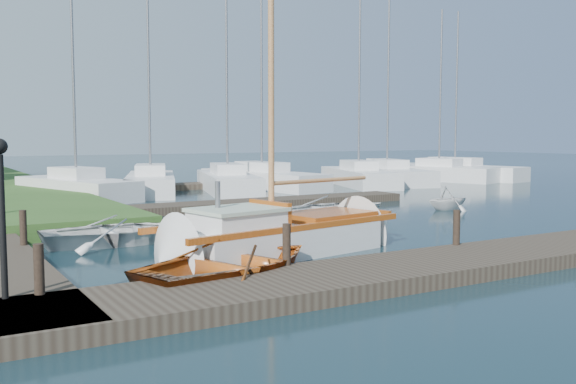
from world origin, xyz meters
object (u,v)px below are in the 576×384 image
mooring_post_1 (287,244)px  marina_boat_3 (262,177)px  marina_boat_5 (387,173)px  lamp_post (1,196)px  tender_d (448,197)px  marina_boat_1 (151,182)px  mooring_post_0 (39,269)px  marina_boat_6 (439,172)px  mooring_post_4 (23,228)px  sailboat (283,239)px  marina_boat_4 (359,175)px  mooring_post_2 (457,227)px  tender_c (335,206)px  tender_a (119,228)px  marina_boat_7 (455,170)px  marina_boat_2 (228,180)px  marina_boat_0 (76,186)px  dinghy (234,258)px

mooring_post_1 → marina_boat_3: size_ratio=0.08×
marina_boat_3 → marina_boat_5: bearing=-100.3°
lamp_post → tender_d: 17.81m
marina_boat_1 → marina_boat_3: (6.13, -0.04, 0.00)m
mooring_post_0 → marina_boat_5: size_ratio=0.07×
marina_boat_6 → mooring_post_0: bearing=108.2°
mooring_post_4 → sailboat: 5.95m
mooring_post_0 → tender_d: mooring_post_0 is taller
marina_boat_4 → tender_d: bearing=177.7°
mooring_post_2 → tender_c: bearing=77.6°
tender_a → marina_boat_7: (25.85, 13.78, 0.16)m
mooring_post_2 → marina_boat_2: 18.90m
marina_boat_5 → marina_boat_6: 3.85m
marina_boat_6 → tender_d: bearing=120.2°
tender_c → marina_boat_4: size_ratio=0.36×
tender_a → tender_d: size_ratio=2.05×
mooring_post_1 → marina_boat_4: 24.23m
marina_boat_4 → tender_a: bearing=144.9°
tender_c → mooring_post_2: bearing=164.7°
mooring_post_4 → marina_boat_4: bearing=34.5°
tender_a → marina_boat_7: size_ratio=0.36×
tender_c → marina_boat_4: bearing=-42.9°
mooring_post_4 → tender_c: 10.26m
tender_d → marina_boat_6: bearing=-42.8°
mooring_post_0 → marina_boat_0: bearing=75.9°
mooring_post_1 → dinghy: mooring_post_1 is taller
mooring_post_1 → tender_c: 9.29m
tender_a → mooring_post_2: bearing=-132.6°
mooring_post_2 → tender_d: size_ratio=0.42×
tender_c → marina_boat_1: bearing=6.5°
mooring_post_4 → tender_c: mooring_post_4 is taller
tender_d → marina_boat_3: (-1.19, 12.55, 0.07)m
tender_c → marina_boat_3: 13.24m
mooring_post_1 → marina_boat_7: bearing=39.0°
mooring_post_2 → marina_boat_6: bearing=46.9°
mooring_post_0 → marina_boat_1: size_ratio=0.08×
marina_boat_3 → marina_boat_6: size_ratio=1.02×
mooring_post_1 → marina_boat_7: marina_boat_7 is taller
mooring_post_0 → tender_d: 17.30m
lamp_post → marina_boat_6: bearing=34.8°
mooring_post_1 → lamp_post: size_ratio=0.33×
tender_d → marina_boat_4: 12.21m
mooring_post_1 → marina_boat_5: (18.34, 19.27, -0.13)m
tender_a → marina_boat_3: bearing=-38.6°
marina_boat_4 → mooring_post_1: bearing=158.5°
mooring_post_4 → marina_boat_6: (26.18, 13.92, -0.13)m
sailboat → mooring_post_1: bearing=-129.7°
marina_boat_0 → marina_boat_2: 7.39m
mooring_post_2 → marina_boat_4: 21.60m
marina_boat_1 → marina_boat_7: 20.34m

